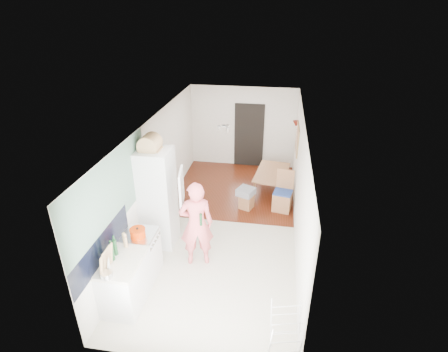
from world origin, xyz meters
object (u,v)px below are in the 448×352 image
(dining_table, at_px, (272,182))
(stool, at_px, (246,201))
(dining_chair, at_px, (283,192))
(drying_rack, at_px, (285,335))
(person, at_px, (196,217))

(dining_table, distance_m, stool, 1.28)
(dining_chair, relative_size, drying_rack, 1.23)
(stool, bearing_deg, drying_rack, -76.48)
(person, distance_m, stool, 2.45)
(dining_table, xyz_separation_m, stool, (-0.60, -1.13, -0.02))
(dining_chair, bearing_deg, stool, -164.64)
(dining_table, bearing_deg, stool, 159.13)
(dining_table, height_order, drying_rack, drying_rack)
(dining_table, height_order, dining_chair, dining_chair)
(person, distance_m, dining_table, 3.67)
(dining_chair, relative_size, stool, 2.54)
(drying_rack, bearing_deg, dining_chair, 77.84)
(stool, bearing_deg, person, -109.17)
(dining_table, distance_m, drying_rack, 5.16)
(person, relative_size, dining_chair, 2.05)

